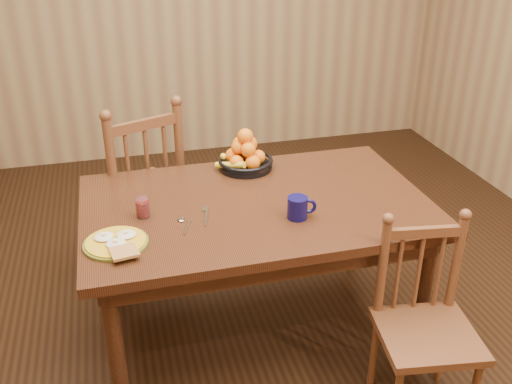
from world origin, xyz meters
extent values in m
cube|color=black|center=(0.00, 0.00, 0.00)|extent=(4.50, 5.00, 0.01)
cube|color=black|center=(0.00, 0.00, 0.73)|extent=(1.60, 1.00, 0.04)
cube|color=black|center=(0.00, 0.42, 0.65)|extent=(1.40, 0.04, 0.10)
cube|color=black|center=(0.00, -0.42, 0.65)|extent=(1.40, 0.04, 0.10)
cube|color=black|center=(0.72, 0.00, 0.65)|extent=(0.04, 0.84, 0.10)
cube|color=black|center=(-0.72, 0.00, 0.65)|extent=(0.04, 0.84, 0.10)
cylinder|color=black|center=(-0.70, -0.40, 0.35)|extent=(0.07, 0.07, 0.70)
cylinder|color=black|center=(0.70, -0.40, 0.35)|extent=(0.07, 0.07, 0.70)
cylinder|color=black|center=(-0.70, 0.40, 0.35)|extent=(0.07, 0.07, 0.70)
cylinder|color=black|center=(0.70, 0.40, 0.35)|extent=(0.07, 0.07, 0.70)
cube|color=#4A2716|center=(-0.53, 0.75, 0.49)|extent=(0.62, 0.61, 0.04)
cylinder|color=#4A2716|center=(-0.42, 1.00, 0.24)|extent=(0.04, 0.04, 0.47)
cylinder|color=#4A2716|center=(-0.78, 0.85, 0.24)|extent=(0.04, 0.04, 0.47)
cylinder|color=#4A2716|center=(-0.28, 0.65, 0.24)|extent=(0.04, 0.04, 0.47)
cylinder|color=#4A2716|center=(-0.64, 0.50, 0.24)|extent=(0.04, 0.04, 0.47)
cylinder|color=#4A2716|center=(-0.27, 0.63, 0.78)|extent=(0.05, 0.05, 0.57)
cylinder|color=#4A2716|center=(-0.64, 0.48, 0.78)|extent=(0.05, 0.05, 0.57)
cylinder|color=#4A2716|center=(-0.45, 0.56, 0.72)|extent=(0.02, 0.02, 0.44)
cube|color=#4A2716|center=(-0.45, 0.56, 0.98)|extent=(0.38, 0.18, 0.05)
cube|color=#4A2716|center=(0.55, -0.69, 0.40)|extent=(0.44, 0.43, 0.04)
cylinder|color=#4A2716|center=(0.41, -0.52, 0.19)|extent=(0.03, 0.03, 0.38)
cylinder|color=#4A2716|center=(0.73, -0.56, 0.19)|extent=(0.03, 0.03, 0.38)
cylinder|color=#4A2716|center=(0.42, -0.50, 0.64)|extent=(0.04, 0.04, 0.47)
cylinder|color=#4A2716|center=(0.73, -0.54, 0.64)|extent=(0.04, 0.04, 0.47)
cylinder|color=#4A2716|center=(0.58, -0.52, 0.59)|extent=(0.02, 0.02, 0.36)
cube|color=#4A2716|center=(0.58, -0.52, 0.80)|extent=(0.32, 0.07, 0.04)
cylinder|color=#59601E|center=(-0.65, -0.22, 0.76)|extent=(0.26, 0.26, 0.01)
cylinder|color=gold|center=(-0.65, -0.22, 0.76)|extent=(0.24, 0.24, 0.01)
ellipsoid|color=silver|center=(-0.69, -0.18, 0.77)|extent=(0.08, 0.08, 0.01)
cube|color=#F2E08C|center=(-0.69, -0.18, 0.79)|extent=(0.02, 0.02, 0.01)
ellipsoid|color=silver|center=(-0.60, -0.19, 0.77)|extent=(0.08, 0.08, 0.01)
cube|color=#F2E08C|center=(-0.60, -0.19, 0.79)|extent=(0.02, 0.02, 0.01)
ellipsoid|color=silver|center=(-0.65, -0.25, 0.77)|extent=(0.08, 0.08, 0.01)
cube|color=#F2E08C|center=(-0.65, -0.25, 0.79)|extent=(0.02, 0.02, 0.01)
cube|color=brown|center=(-0.62, -0.32, 0.78)|extent=(0.12, 0.12, 0.01)
cube|color=silver|center=(-0.25, -0.10, 0.75)|extent=(0.05, 0.14, 0.00)
cube|color=silver|center=(-0.24, -0.02, 0.75)|extent=(0.04, 0.05, 0.00)
cube|color=silver|center=(-0.35, -0.16, 0.75)|extent=(0.05, 0.12, 0.00)
ellipsoid|color=silver|center=(-0.36, -0.09, 0.76)|extent=(0.03, 0.04, 0.01)
cylinder|color=#0C0A38|center=(0.14, -0.20, 0.80)|extent=(0.09, 0.09, 0.10)
torus|color=#0C0A38|center=(0.19, -0.20, 0.80)|extent=(0.07, 0.03, 0.07)
cylinder|color=black|center=(0.14, -0.20, 0.85)|extent=(0.08, 0.08, 0.00)
cylinder|color=silver|center=(-0.52, -0.01, 0.80)|extent=(0.06, 0.06, 0.09)
cylinder|color=maroon|center=(-0.52, -0.01, 0.79)|extent=(0.05, 0.05, 0.07)
cylinder|color=black|center=(0.04, 0.38, 0.76)|extent=(0.28, 0.28, 0.02)
torus|color=black|center=(0.04, 0.38, 0.80)|extent=(0.29, 0.29, 0.02)
cylinder|color=black|center=(0.04, 0.38, 0.75)|extent=(0.10, 0.10, 0.01)
sphere|color=orange|center=(0.11, 0.38, 0.81)|extent=(0.07, 0.07, 0.07)
sphere|color=orange|center=(0.07, 0.45, 0.81)|extent=(0.08, 0.08, 0.08)
sphere|color=orange|center=(-0.01, 0.42, 0.81)|extent=(0.08, 0.08, 0.08)
sphere|color=orange|center=(-0.01, 0.34, 0.81)|extent=(0.07, 0.07, 0.07)
sphere|color=orange|center=(0.07, 0.31, 0.81)|extent=(0.08, 0.08, 0.08)
sphere|color=orange|center=(0.07, 0.41, 0.87)|extent=(0.08, 0.08, 0.08)
sphere|color=orange|center=(0.01, 0.39, 0.87)|extent=(0.07, 0.07, 0.07)
sphere|color=orange|center=(0.05, 0.34, 0.87)|extent=(0.08, 0.08, 0.08)
sphere|color=orange|center=(0.04, 0.38, 0.93)|extent=(0.08, 0.08, 0.08)
sphere|color=orange|center=(0.02, 0.43, 0.87)|extent=(0.07, 0.07, 0.07)
cylinder|color=yellow|center=(-0.05, 0.34, 0.80)|extent=(0.10, 0.17, 0.07)
camera|label=1|loc=(-0.60, -2.28, 1.99)|focal=40.00mm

